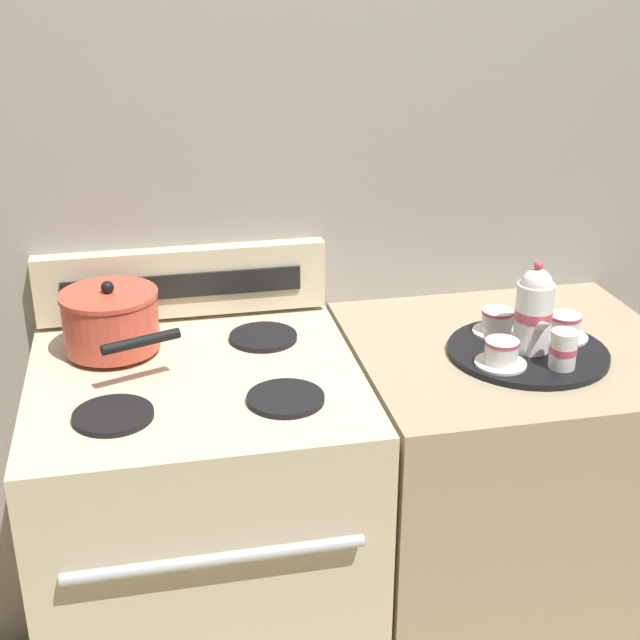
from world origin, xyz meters
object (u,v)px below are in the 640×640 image
(teacup_left, at_px, (501,353))
(teacup_front, at_px, (497,322))
(stove, at_px, (206,555))
(serving_tray, at_px, (528,352))
(teapot, at_px, (534,310))
(teacup_right, at_px, (564,326))
(creamer_jug, at_px, (563,349))
(saucepan, at_px, (111,320))

(teacup_left, height_order, teacup_front, same)
(stove, bearing_deg, serving_tray, -3.83)
(teapot, distance_m, teacup_right, 0.13)
(teacup_right, distance_m, creamer_jug, 0.15)
(teacup_front, bearing_deg, teacup_right, -22.27)
(teacup_front, height_order, creamer_jug, creamer_jug)
(stove, relative_size, teacup_front, 8.55)
(stove, relative_size, teapot, 4.57)
(teacup_front, bearing_deg, teacup_left, -109.22)
(stove, distance_m, teapot, 0.92)
(teacup_left, height_order, teacup_right, same)
(serving_tray, relative_size, teacup_front, 3.19)
(stove, xyz_separation_m, serving_tray, (0.72, -0.05, 0.47))
(saucepan, distance_m, creamer_jug, 0.96)
(stove, relative_size, creamer_jug, 11.44)
(teacup_right, xyz_separation_m, creamer_jug, (-0.07, -0.14, 0.01))
(teacup_front, bearing_deg, saucepan, 173.25)
(creamer_jug, bearing_deg, serving_tray, 107.63)
(stove, xyz_separation_m, saucepan, (-0.17, 0.15, 0.54))
(stove, height_order, saucepan, saucepan)
(teacup_front, bearing_deg, creamer_jug, -71.14)
(creamer_jug, bearing_deg, saucepan, 162.25)
(stove, height_order, creamer_jug, creamer_jug)
(saucepan, bearing_deg, teacup_right, -9.01)
(saucepan, xyz_separation_m, teacup_front, (0.85, -0.10, -0.04))
(creamer_jug, bearing_deg, teacup_right, 62.74)
(stove, height_order, teacup_front, teacup_front)
(stove, height_order, teapot, teapot)
(saucepan, height_order, teapot, teapot)
(saucepan, height_order, teacup_left, saucepan)
(teacup_left, bearing_deg, teacup_front, 70.78)
(serving_tray, bearing_deg, teacup_right, 21.04)
(teacup_left, distance_m, teacup_front, 0.17)
(serving_tray, xyz_separation_m, teacup_front, (-0.03, 0.09, 0.03))
(serving_tray, relative_size, teacup_right, 3.19)
(stove, xyz_separation_m, teacup_left, (0.63, -0.11, 0.50))
(stove, height_order, teacup_left, teacup_left)
(teapot, bearing_deg, creamer_jug, -73.25)
(teacup_right, distance_m, teacup_front, 0.15)
(teacup_left, bearing_deg, serving_tray, 34.45)
(saucepan, height_order, teacup_right, saucepan)
(serving_tray, bearing_deg, stove, 176.17)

